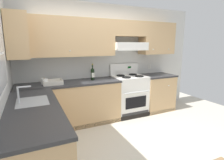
{
  "coord_description": "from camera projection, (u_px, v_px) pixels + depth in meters",
  "views": [
    {
      "loc": [
        -1.25,
        -2.31,
        1.67
      ],
      "look_at": [
        0.15,
        0.7,
        1.0
      ],
      "focal_mm": 28.83,
      "sensor_mm": 36.0,
      "label": 1
    }
  ],
  "objects": [
    {
      "name": "counter_left_run",
      "position": [
        36.0,
        140.0,
        2.3
      ],
      "size": [
        0.63,
        1.91,
        1.13
      ],
      "color": "tan",
      "rests_on": "ground_plane"
    },
    {
      "name": "ground_plane",
      "position": [
        122.0,
        149.0,
        2.9
      ],
      "size": [
        7.04,
        7.04,
        0.0
      ],
      "primitive_type": "plane",
      "color": "beige"
    },
    {
      "name": "paper_towel_roll",
      "position": [
        45.0,
        81.0,
        3.44
      ],
      "size": [
        0.13,
        0.13,
        0.12
      ],
      "color": "white",
      "rests_on": "counter_back_run"
    },
    {
      "name": "wall_back",
      "position": [
        107.0,
        52.0,
        4.13
      ],
      "size": [
        4.68,
        0.57,
        2.55
      ],
      "color": "silver",
      "rests_on": "ground_plane"
    },
    {
      "name": "stove",
      "position": [
        129.0,
        95.0,
        4.28
      ],
      "size": [
        0.76,
        0.62,
        1.2
      ],
      "color": "white",
      "rests_on": "ground_plane"
    },
    {
      "name": "wine_bottle",
      "position": [
        93.0,
        73.0,
        3.84
      ],
      "size": [
        0.08,
        0.08,
        0.35
      ],
      "color": "black",
      "rests_on": "counter_back_run"
    },
    {
      "name": "bowl",
      "position": [
        53.0,
        83.0,
        3.43
      ],
      "size": [
        0.36,
        0.28,
        0.08
      ],
      "color": "beige",
      "rests_on": "counter_back_run"
    },
    {
      "name": "counter_back_run",
      "position": [
        99.0,
        100.0,
        3.96
      ],
      "size": [
        3.6,
        0.65,
        0.91
      ],
      "color": "tan",
      "rests_on": "ground_plane"
    }
  ]
}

